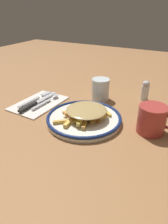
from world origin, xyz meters
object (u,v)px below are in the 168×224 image
at_px(salt_shaker, 145,90).
at_px(napkin, 39,103).
at_px(fork, 35,99).
at_px(water_glass, 100,89).
at_px(coffee_mug, 152,119).
at_px(spoon, 50,99).
at_px(knife, 35,103).
at_px(plate, 84,118).
at_px(fries_heap, 85,112).

bearing_deg(salt_shaker, napkin, -146.26).
distance_m(fork, water_glass, 0.27).
xyz_separation_m(fork, water_glass, (0.22, 0.15, 0.03)).
xyz_separation_m(napkin, salt_shaker, (0.36, 0.24, 0.04)).
xyz_separation_m(fork, coffee_mug, (0.46, -0.00, 0.03)).
distance_m(spoon, salt_shaker, 0.39).
height_order(napkin, water_glass, water_glass).
xyz_separation_m(knife, spoon, (0.03, 0.05, 0.00)).
distance_m(plate, water_glass, 0.20).
height_order(coffee_mug, salt_shaker, coffee_mug).
bearing_deg(knife, coffee_mug, 3.72).
bearing_deg(plate, salt_shaker, 63.60).
bearing_deg(spoon, water_glass, 36.59).
distance_m(spoon, coffee_mug, 0.41).
distance_m(napkin, coffee_mug, 0.44).
bearing_deg(salt_shaker, water_glass, -153.37).
bearing_deg(fries_heap, salt_shaker, 64.96).
bearing_deg(napkin, plate, -8.62).
xyz_separation_m(plate, fork, (-0.25, 0.05, 0.00)).
height_order(water_glass, salt_shaker, water_glass).
bearing_deg(plate, fork, 169.59).
height_order(plate, water_glass, water_glass).
height_order(plate, coffee_mug, coffee_mug).
distance_m(knife, spoon, 0.06).
distance_m(napkin, fork, 0.03).
height_order(fries_heap, water_glass, water_glass).
xyz_separation_m(fries_heap, napkin, (-0.23, 0.04, -0.03)).
xyz_separation_m(fries_heap, salt_shaker, (0.13, 0.28, 0.00)).
relative_size(napkin, coffee_mug, 1.91).
bearing_deg(water_glass, coffee_mug, -31.85).
relative_size(napkin, knife, 1.03).
height_order(napkin, fork, fork).
bearing_deg(plate, fries_heap, -28.33).
height_order(fork, knife, knife).
relative_size(fork, knife, 0.84).
bearing_deg(knife, napkin, 88.54).
xyz_separation_m(water_glass, coffee_mug, (0.24, -0.15, 0.00)).
xyz_separation_m(water_glass, salt_shaker, (0.16, 0.08, -0.00)).
bearing_deg(plate, knife, 176.17).
bearing_deg(coffee_mug, fork, 179.67).
xyz_separation_m(coffee_mug, salt_shaker, (-0.08, 0.23, -0.00)).
bearing_deg(plate, water_glass, 97.99).
bearing_deg(salt_shaker, fries_heap, -115.04).
bearing_deg(salt_shaker, spoon, -148.07).
bearing_deg(spoon, coffee_mug, -3.57).
distance_m(plate, salt_shaker, 0.31).
relative_size(napkin, salt_shaker, 2.62).
xyz_separation_m(plate, napkin, (-0.22, 0.03, -0.01)).
height_order(napkin, coffee_mug, coffee_mug).
xyz_separation_m(spoon, coffee_mug, (0.41, -0.03, 0.03)).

